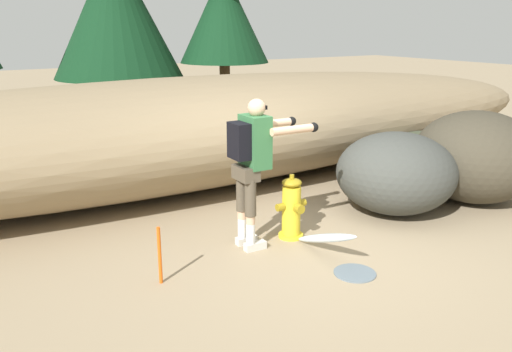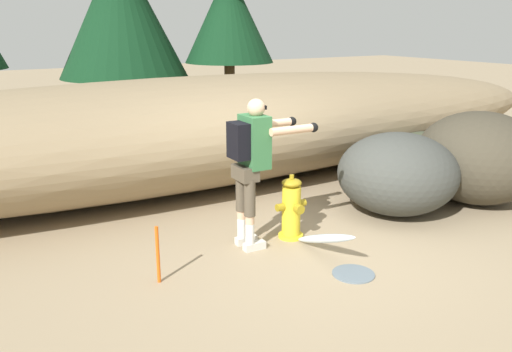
% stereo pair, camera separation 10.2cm
% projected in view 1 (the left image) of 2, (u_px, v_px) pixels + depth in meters
% --- Properties ---
extents(ground_plane, '(56.00, 56.00, 0.04)m').
position_uv_depth(ground_plane, '(309.00, 249.00, 6.17)').
color(ground_plane, '#998466').
extents(dirt_embankment, '(15.95, 3.20, 1.71)m').
position_uv_depth(dirt_embankment, '(193.00, 131.00, 8.46)').
color(dirt_embankment, '#897556').
rests_on(dirt_embankment, ground_plane).
extents(fire_hydrant, '(0.41, 0.36, 0.79)m').
position_uv_depth(fire_hydrant, '(291.00, 209.00, 6.36)').
color(fire_hydrant, yellow).
rests_on(fire_hydrant, ground_plane).
extents(hydrant_water_jet, '(0.44, 1.24, 0.48)m').
position_uv_depth(hydrant_water_jet, '(330.00, 244.00, 5.79)').
color(hydrant_water_jet, silver).
rests_on(hydrant_water_jet, ground_plane).
extents(utility_worker, '(0.98, 0.55, 1.73)m').
position_uv_depth(utility_worker, '(254.00, 155.00, 5.90)').
color(utility_worker, beige).
rests_on(utility_worker, ground_plane).
extents(boulder_large, '(2.34, 2.38, 1.33)m').
position_uv_depth(boulder_large, '(476.00, 157.00, 7.61)').
color(boulder_large, '#3E382B').
rests_on(boulder_large, ground_plane).
extents(boulder_mid, '(2.06, 2.02, 1.10)m').
position_uv_depth(boulder_mid, '(396.00, 173.00, 7.21)').
color(boulder_mid, '#3D3F3A').
rests_on(boulder_mid, ground_plane).
extents(boulder_small, '(1.46, 1.45, 0.84)m').
position_uv_depth(boulder_small, '(423.00, 157.00, 8.59)').
color(boulder_small, '#393F2D').
rests_on(boulder_small, ground_plane).
extents(survey_stake, '(0.04, 0.04, 0.60)m').
position_uv_depth(survey_stake, '(160.00, 255.00, 5.24)').
color(survey_stake, '#E55914').
rests_on(survey_stake, ground_plane).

